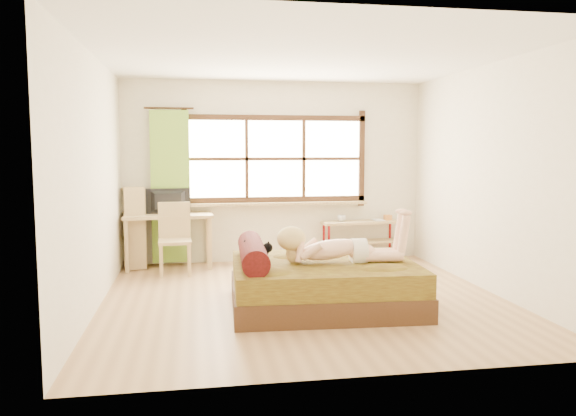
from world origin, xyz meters
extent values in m
plane|color=#9E754C|center=(0.00, 0.00, 0.00)|extent=(4.50, 4.50, 0.00)
plane|color=white|center=(0.00, 0.00, 2.70)|extent=(4.50, 4.50, 0.00)
plane|color=silver|center=(0.00, 2.25, 1.35)|extent=(4.50, 0.00, 4.50)
plane|color=silver|center=(0.00, -2.25, 1.35)|extent=(4.50, 0.00, 4.50)
plane|color=silver|center=(-2.25, 0.00, 1.35)|extent=(0.00, 4.50, 4.50)
plane|color=silver|center=(2.25, 0.00, 1.35)|extent=(0.00, 4.50, 4.50)
cube|color=#FFEDBF|center=(0.00, 2.25, 1.55)|extent=(2.60, 0.01, 1.30)
cube|color=tan|center=(0.00, 2.17, 0.88)|extent=(2.80, 0.16, 0.04)
cube|color=#5F9A2A|center=(-1.55, 2.13, 1.15)|extent=(0.55, 0.10, 2.20)
cube|color=#35200F|center=(0.15, -0.35, 0.12)|extent=(2.04, 1.67, 0.25)
cube|color=#3E270E|center=(0.15, -0.35, 0.37)|extent=(2.00, 1.64, 0.25)
cylinder|color=black|center=(-0.61, -0.31, 0.61)|extent=(0.34, 1.35, 0.27)
cube|color=tan|center=(-1.58, 1.95, 0.75)|extent=(1.26, 0.62, 0.04)
cube|color=tan|center=(-2.14, 1.70, 0.37)|extent=(0.05, 0.05, 0.74)
cube|color=tan|center=(-1.00, 1.75, 0.37)|extent=(0.05, 0.05, 0.74)
cube|color=tan|center=(-2.16, 2.15, 0.37)|extent=(0.05, 0.05, 0.74)
cube|color=tan|center=(-1.02, 2.20, 0.37)|extent=(0.05, 0.05, 0.74)
imported|color=black|center=(-1.58, 2.00, 0.95)|extent=(0.63, 0.11, 0.36)
cube|color=tan|center=(-1.48, 1.50, 0.45)|extent=(0.45, 0.45, 0.04)
cube|color=tan|center=(-1.49, 1.70, 0.72)|extent=(0.44, 0.06, 0.50)
cube|color=tan|center=(-1.66, 1.31, 0.22)|extent=(0.04, 0.04, 0.43)
cube|color=tan|center=(-1.29, 1.32, 0.22)|extent=(0.04, 0.04, 0.43)
cube|color=tan|center=(-1.68, 1.68, 0.22)|extent=(0.04, 0.04, 0.43)
cube|color=tan|center=(-1.30, 1.69, 0.22)|extent=(0.04, 0.04, 0.43)
cube|color=tan|center=(1.29, 2.07, 0.58)|extent=(1.22, 0.41, 0.04)
cube|color=tan|center=(1.29, 2.07, 0.28)|extent=(1.22, 0.41, 0.03)
cylinder|color=maroon|center=(0.75, 1.90, 0.30)|extent=(0.04, 0.04, 0.60)
cylinder|color=maroon|center=(1.85, 2.00, 0.30)|extent=(0.04, 0.04, 0.60)
cylinder|color=maroon|center=(0.73, 2.14, 0.30)|extent=(0.04, 0.04, 0.60)
cylinder|color=maroon|center=(1.83, 2.24, 0.30)|extent=(0.04, 0.04, 0.60)
cube|color=orange|center=(1.74, 2.11, 0.64)|extent=(0.11, 0.11, 0.08)
imported|color=gray|center=(0.99, 2.07, 0.65)|extent=(0.13, 0.13, 0.10)
imported|color=gray|center=(1.49, 2.07, 0.61)|extent=(0.18, 0.23, 0.02)
cube|color=tan|center=(-2.08, 2.08, 0.05)|extent=(0.38, 0.53, 0.03)
cube|color=tan|center=(-2.08, 2.08, 0.41)|extent=(0.38, 0.53, 0.03)
cube|color=tan|center=(-2.08, 2.08, 0.77)|extent=(0.38, 0.53, 0.03)
cube|color=tan|center=(-2.08, 2.08, 1.14)|extent=(0.38, 0.53, 0.03)
cube|color=tan|center=(-2.03, 1.84, 0.59)|extent=(0.29, 0.09, 1.16)
cube|color=tan|center=(-2.13, 2.31, 0.59)|extent=(0.29, 0.09, 1.16)
camera|label=1|loc=(-1.21, -6.14, 1.70)|focal=35.00mm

